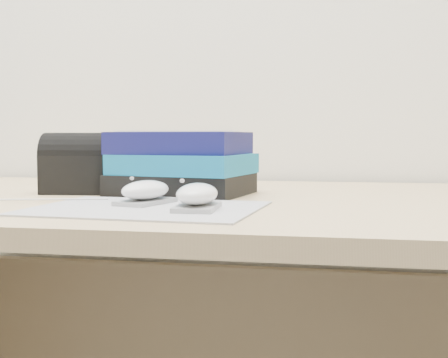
% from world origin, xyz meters
% --- Properties ---
extents(desk, '(1.60, 0.80, 0.73)m').
position_xyz_m(desk, '(0.00, 1.64, 0.50)').
color(desk, tan).
rests_on(desk, ground).
extents(mousepad, '(0.34, 0.28, 0.00)m').
position_xyz_m(mousepad, '(-0.14, 1.38, 0.73)').
color(mousepad, gray).
rests_on(mousepad, desk).
extents(mouse_rear, '(0.08, 0.11, 0.04)m').
position_xyz_m(mouse_rear, '(-0.16, 1.43, 0.75)').
color(mouse_rear, '#A1A1A4').
rests_on(mouse_rear, mousepad).
extents(mouse_front, '(0.06, 0.11, 0.04)m').
position_xyz_m(mouse_front, '(-0.06, 1.37, 0.75)').
color(mouse_front, '#9F9FA1').
rests_on(mouse_front, mousepad).
extents(usb_cable, '(0.22, 0.07, 0.00)m').
position_xyz_m(usb_cable, '(-0.34, 1.44, 0.73)').
color(usb_cable, silver).
rests_on(usb_cable, mousepad).
extents(book_stack, '(0.26, 0.22, 0.12)m').
position_xyz_m(book_stack, '(-0.15, 1.62, 0.79)').
color(book_stack, black).
rests_on(book_stack, desk).
extents(pouch, '(0.13, 0.10, 0.11)m').
position_xyz_m(pouch, '(-0.35, 1.60, 0.78)').
color(pouch, black).
rests_on(pouch, desk).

